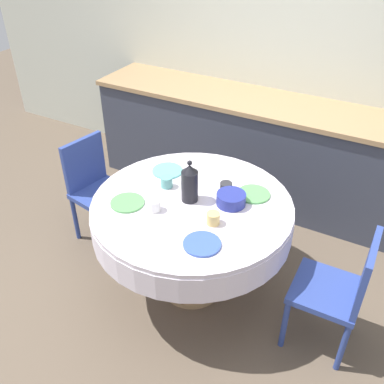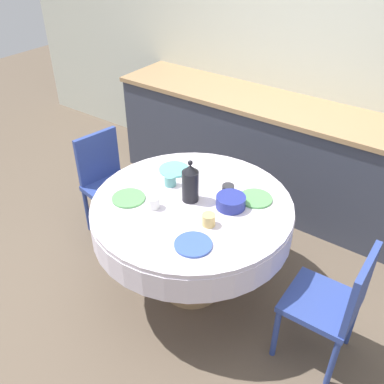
{
  "view_description": "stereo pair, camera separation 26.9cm",
  "coord_description": "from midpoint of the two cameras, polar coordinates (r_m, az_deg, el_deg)",
  "views": [
    {
      "loc": [
        1.07,
        -1.95,
        2.38
      ],
      "look_at": [
        0.0,
        0.0,
        0.85
      ],
      "focal_mm": 40.0,
      "sensor_mm": 36.0,
      "label": 1
    },
    {
      "loc": [
        1.3,
        -1.8,
        2.38
      ],
      "look_at": [
        0.0,
        0.0,
        0.85
      ],
      "focal_mm": 40.0,
      "sensor_mm": 36.0,
      "label": 2
    }
  ],
  "objects": [
    {
      "name": "wall_back",
      "position": [
        3.92,
        10.61,
        18.02
      ],
      "size": [
        7.0,
        0.05,
        2.6
      ],
      "color": "beige",
      "rests_on": "ground_plane"
    },
    {
      "name": "chair_left",
      "position": [
        2.68,
        16.45,
        -12.31
      ],
      "size": [
        0.41,
        0.41,
        0.86
      ],
      "rotation": [
        0.0,
        0.0,
        -4.7
      ],
      "color": "#2D428E",
      "rests_on": "ground_plane"
    },
    {
      "name": "plate_near_left",
      "position": [
        2.77,
        -11.38,
        -1.5
      ],
      "size": [
        0.22,
        0.22,
        0.01
      ],
      "primitive_type": "cylinder",
      "color": "#5BA85B",
      "rests_on": "dining_table"
    },
    {
      "name": "ground_plane",
      "position": [
        3.25,
        -2.43,
        -12.54
      ],
      "size": [
        12.0,
        12.0,
        0.0
      ],
      "primitive_type": "plane",
      "color": "brown"
    },
    {
      "name": "plate_near_right",
      "position": [
        2.41,
        -1.86,
        -7.07
      ],
      "size": [
        0.22,
        0.22,
        0.01
      ],
      "primitive_type": "cylinder",
      "color": "#3856AD",
      "rests_on": "dining_table"
    },
    {
      "name": "plate_far_left",
      "position": [
        3.06,
        -5.82,
        2.76
      ],
      "size": [
        0.22,
        0.22,
        0.01
      ],
      "primitive_type": "cylinder",
      "color": "#60BCB7",
      "rests_on": "dining_table"
    },
    {
      "name": "plate_far_right",
      "position": [
        2.81,
        5.52,
        -0.37
      ],
      "size": [
        0.22,
        0.22,
        0.01
      ],
      "primitive_type": "cylinder",
      "color": "#5BA85B",
      "rests_on": "dining_table"
    },
    {
      "name": "cup_far_right",
      "position": [
        2.81,
        1.82,
        0.47
      ],
      "size": [
        0.08,
        0.08,
        0.08
      ],
      "primitive_type": "cylinder",
      "color": "#28282D",
      "rests_on": "dining_table"
    },
    {
      "name": "cup_far_left",
      "position": [
        2.88,
        -6.08,
        1.27
      ],
      "size": [
        0.08,
        0.08,
        0.08
      ],
      "primitive_type": "cylinder",
      "color": "#5BA39E",
      "rests_on": "dining_table"
    },
    {
      "name": "cup_near_left",
      "position": [
        2.67,
        -7.95,
        -1.86
      ],
      "size": [
        0.08,
        0.08,
        0.08
      ],
      "primitive_type": "cylinder",
      "color": "white",
      "rests_on": "dining_table"
    },
    {
      "name": "cup_near_right",
      "position": [
        2.54,
        -0.2,
        -3.65
      ],
      "size": [
        0.08,
        0.08,
        0.08
      ],
      "primitive_type": "cylinder",
      "color": "#DBB766",
      "rests_on": "dining_table"
    },
    {
      "name": "dining_table",
      "position": [
        2.81,
        -2.74,
        -3.53
      ],
      "size": [
        1.31,
        1.31,
        0.77
      ],
      "color": "tan",
      "rests_on": "ground_plane"
    },
    {
      "name": "kitchen_counter",
      "position": [
        3.94,
        7.7,
        5.4
      ],
      "size": [
        3.24,
        0.64,
        0.96
      ],
      "color": "#383D4C",
      "rests_on": "ground_plane"
    },
    {
      "name": "fruit_bowl",
      "position": [
        2.7,
        2.4,
        -1.04
      ],
      "size": [
        0.19,
        0.19,
        0.08
      ],
      "primitive_type": "cylinder",
      "color": "navy",
      "rests_on": "dining_table"
    },
    {
      "name": "coffee_carafe",
      "position": [
        2.69,
        -3.17,
        1.09
      ],
      "size": [
        0.11,
        0.11,
        0.29
      ],
      "color": "black",
      "rests_on": "dining_table"
    },
    {
      "name": "chair_right",
      "position": [
        3.53,
        -14.85,
        0.78
      ],
      "size": [
        0.47,
        0.47,
        0.86
      ],
      "rotation": [
        0.0,
        0.0,
        -1.75
      ],
      "color": "#2D428E",
      "rests_on": "ground_plane"
    }
  ]
}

